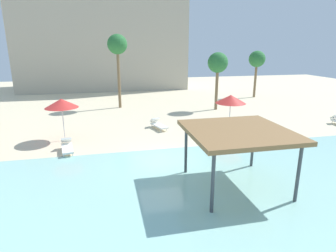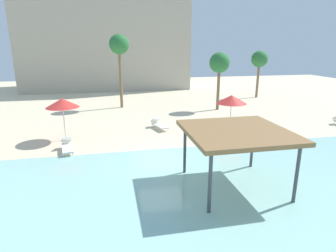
{
  "view_description": "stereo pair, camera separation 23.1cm",
  "coord_description": "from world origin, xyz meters",
  "px_view_note": "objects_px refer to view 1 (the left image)",
  "views": [
    {
      "loc": [
        -2.79,
        -14.01,
        5.97
      ],
      "look_at": [
        0.76,
        2.0,
        1.3
      ],
      "focal_mm": 30.12,
      "sensor_mm": 36.0,
      "label": 1
    },
    {
      "loc": [
        -2.56,
        -14.06,
        5.97
      ],
      "look_at": [
        0.76,
        2.0,
        1.3
      ],
      "focal_mm": 30.12,
      "sensor_mm": 36.0,
      "label": 2
    }
  ],
  "objects_px": {
    "palm_tree_1": "(257,60)",
    "palm_tree_2": "(218,64)",
    "lounge_chair_0": "(158,124)",
    "lounge_chair_2": "(67,146)",
    "beach_umbrella_red_2": "(61,103)",
    "palm_tree_0": "(117,46)",
    "shade_pavilion": "(238,133)",
    "beach_umbrella_red_0": "(231,99)"
  },
  "relations": [
    {
      "from": "lounge_chair_2",
      "to": "lounge_chair_0",
      "type": "bearing_deg",
      "value": 111.39
    },
    {
      "from": "palm_tree_1",
      "to": "palm_tree_2",
      "type": "relative_size",
      "value": 1.0
    },
    {
      "from": "shade_pavilion",
      "to": "palm_tree_2",
      "type": "relative_size",
      "value": 0.77
    },
    {
      "from": "lounge_chair_2",
      "to": "palm_tree_1",
      "type": "relative_size",
      "value": 0.36
    },
    {
      "from": "beach_umbrella_red_2",
      "to": "lounge_chair_2",
      "type": "xyz_separation_m",
      "value": [
        0.4,
        -2.22,
        -2.14
      ]
    },
    {
      "from": "beach_umbrella_red_0",
      "to": "lounge_chair_0",
      "type": "height_order",
      "value": "beach_umbrella_red_0"
    },
    {
      "from": "lounge_chair_0",
      "to": "lounge_chair_2",
      "type": "height_order",
      "value": "same"
    },
    {
      "from": "lounge_chair_0",
      "to": "palm_tree_2",
      "type": "relative_size",
      "value": 0.37
    },
    {
      "from": "shade_pavilion",
      "to": "beach_umbrella_red_2",
      "type": "bearing_deg",
      "value": 134.63
    },
    {
      "from": "palm_tree_0",
      "to": "palm_tree_1",
      "type": "distance_m",
      "value": 16.46
    },
    {
      "from": "palm_tree_0",
      "to": "lounge_chair_0",
      "type": "bearing_deg",
      "value": -74.07
    },
    {
      "from": "shade_pavilion",
      "to": "lounge_chair_0",
      "type": "height_order",
      "value": "shade_pavilion"
    },
    {
      "from": "shade_pavilion",
      "to": "lounge_chair_0",
      "type": "bearing_deg",
      "value": 99.75
    },
    {
      "from": "beach_umbrella_red_2",
      "to": "palm_tree_2",
      "type": "distance_m",
      "value": 14.91
    },
    {
      "from": "beach_umbrella_red_2",
      "to": "palm_tree_2",
      "type": "height_order",
      "value": "palm_tree_2"
    },
    {
      "from": "lounge_chair_2",
      "to": "palm_tree_0",
      "type": "height_order",
      "value": "palm_tree_0"
    },
    {
      "from": "palm_tree_1",
      "to": "lounge_chair_0",
      "type": "bearing_deg",
      "value": -141.98
    },
    {
      "from": "palm_tree_1",
      "to": "shade_pavilion",
      "type": "bearing_deg",
      "value": -120.83
    },
    {
      "from": "beach_umbrella_red_2",
      "to": "palm_tree_1",
      "type": "bearing_deg",
      "value": 30.98
    },
    {
      "from": "beach_umbrella_red_2",
      "to": "palm_tree_0",
      "type": "xyz_separation_m",
      "value": [
        4.11,
        9.62,
        3.46
      ]
    },
    {
      "from": "lounge_chair_2",
      "to": "palm_tree_2",
      "type": "distance_m",
      "value": 16.11
    },
    {
      "from": "shade_pavilion",
      "to": "palm_tree_2",
      "type": "xyz_separation_m",
      "value": [
        5.07,
        14.93,
        1.93
      ]
    },
    {
      "from": "lounge_chair_0",
      "to": "lounge_chair_2",
      "type": "relative_size",
      "value": 1.01
    },
    {
      "from": "beach_umbrella_red_2",
      "to": "lounge_chair_0",
      "type": "xyz_separation_m",
      "value": [
        6.47,
        1.37,
        -2.14
      ]
    },
    {
      "from": "palm_tree_2",
      "to": "beach_umbrella_red_2",
      "type": "bearing_deg",
      "value": -153.05
    },
    {
      "from": "shade_pavilion",
      "to": "beach_umbrella_red_2",
      "type": "distance_m",
      "value": 11.55
    },
    {
      "from": "beach_umbrella_red_2",
      "to": "palm_tree_2",
      "type": "relative_size",
      "value": 0.51
    },
    {
      "from": "beach_umbrella_red_2",
      "to": "lounge_chair_0",
      "type": "distance_m",
      "value": 6.95
    },
    {
      "from": "shade_pavilion",
      "to": "beach_umbrella_red_0",
      "type": "height_order",
      "value": "beach_umbrella_red_0"
    },
    {
      "from": "palm_tree_2",
      "to": "shade_pavilion",
      "type": "bearing_deg",
      "value": -108.75
    },
    {
      "from": "lounge_chair_0",
      "to": "palm_tree_2",
      "type": "xyz_separation_m",
      "value": [
        6.71,
        5.33,
        4.04
      ]
    },
    {
      "from": "palm_tree_0",
      "to": "palm_tree_1",
      "type": "xyz_separation_m",
      "value": [
        16.19,
        2.57,
        -1.53
      ]
    },
    {
      "from": "lounge_chair_0",
      "to": "palm_tree_0",
      "type": "distance_m",
      "value": 10.24
    },
    {
      "from": "lounge_chair_2",
      "to": "palm_tree_0",
      "type": "xyz_separation_m",
      "value": [
        3.72,
        11.84,
        5.6
      ]
    },
    {
      "from": "lounge_chair_2",
      "to": "palm_tree_1",
      "type": "height_order",
      "value": "palm_tree_1"
    },
    {
      "from": "lounge_chair_2",
      "to": "palm_tree_1",
      "type": "distance_m",
      "value": 24.91
    },
    {
      "from": "beach_umbrella_red_2",
      "to": "beach_umbrella_red_0",
      "type": "bearing_deg",
      "value": -2.72
    },
    {
      "from": "beach_umbrella_red_2",
      "to": "shade_pavilion",
      "type": "bearing_deg",
      "value": -45.37
    },
    {
      "from": "palm_tree_1",
      "to": "palm_tree_2",
      "type": "bearing_deg",
      "value": -142.38
    },
    {
      "from": "palm_tree_0",
      "to": "palm_tree_2",
      "type": "xyz_separation_m",
      "value": [
        9.07,
        -2.92,
        -1.56
      ]
    },
    {
      "from": "lounge_chair_0",
      "to": "palm_tree_1",
      "type": "relative_size",
      "value": 0.36
    },
    {
      "from": "beach_umbrella_red_0",
      "to": "lounge_chair_2",
      "type": "height_order",
      "value": "beach_umbrella_red_0"
    }
  ]
}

